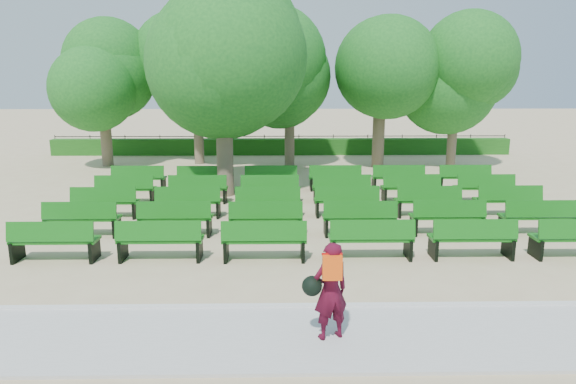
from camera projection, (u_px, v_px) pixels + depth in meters
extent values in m
plane|color=tan|center=(284.00, 220.00, 15.74)|extent=(120.00, 120.00, 0.00)
cube|color=#BCBBB7|center=(289.00, 338.00, 8.51)|extent=(30.00, 2.20, 0.06)
cube|color=silver|center=(288.00, 307.00, 9.62)|extent=(30.00, 0.12, 0.10)
cube|color=#1E5C17|center=(282.00, 147.00, 29.31)|extent=(26.00, 0.70, 0.90)
cube|color=#116312|center=(308.00, 201.00, 16.06)|extent=(2.04, 0.69, 0.07)
cube|color=#116312|center=(308.00, 194.00, 15.77)|extent=(2.01, 0.29, 0.47)
cylinder|color=brown|center=(225.00, 149.00, 18.75)|extent=(0.61, 0.61, 3.43)
ellipsoid|color=#1F6E21|center=(222.00, 58.00, 18.05)|extent=(5.56, 5.56, 5.00)
imported|color=#44091B|center=(331.00, 291.00, 8.29)|extent=(0.70, 0.58, 1.64)
cube|color=#FF520D|center=(332.00, 268.00, 8.01)|extent=(0.31, 0.15, 0.38)
sphere|color=black|center=(312.00, 286.00, 8.21)|extent=(0.33, 0.33, 0.33)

